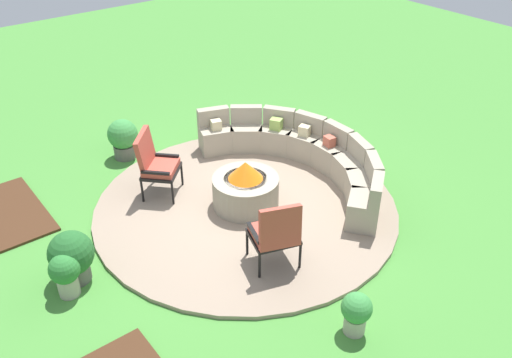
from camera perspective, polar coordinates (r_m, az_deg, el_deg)
name	(u,v)px	position (r m, az deg, el deg)	size (l,w,h in m)	color
ground_plane	(246,208)	(8.47, -1.07, -3.01)	(24.00, 24.00, 0.00)	#478C38
patio_circle	(246,206)	(8.45, -1.07, -2.85)	(4.67, 4.67, 0.06)	gray
fire_pit	(246,188)	(8.27, -1.09, -0.98)	(1.02, 1.02, 0.76)	#9E937F
curved_stone_bench	(303,154)	(9.16, 5.01, 2.58)	(3.78, 1.76, 0.77)	#9E937F
lounge_chair_front_left	(155,162)	(8.56, -10.57, 1.72)	(0.79, 0.81, 1.08)	black
lounge_chair_front_right	(276,232)	(7.01, 2.11, -5.61)	(0.71, 0.74, 1.01)	black
potted_plant_0	(356,312)	(6.48, 10.48, -13.56)	(0.36, 0.36, 0.56)	#A89E8E
potted_plant_1	(123,138)	(9.89, -13.80, 4.26)	(0.53, 0.53, 0.73)	#605B56
potted_plant_2	(65,273)	(7.19, -19.40, -9.28)	(0.39, 0.39, 0.61)	#A89E8E
potted_plant_3	(72,256)	(7.35, -18.81, -7.65)	(0.58, 0.58, 0.73)	#605B56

